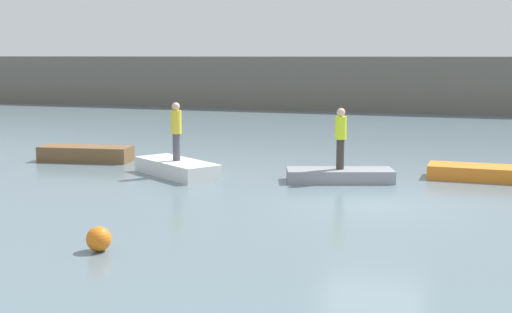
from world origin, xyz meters
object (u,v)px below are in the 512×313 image
Objects in this scene: rowboat_white at (177,168)px; rowboat_orange at (488,173)px; person_hiviz_shirt at (341,135)px; person_yellow_shirt at (176,128)px; mooring_buoy at (99,239)px; rowboat_grey at (340,175)px; rowboat_brown at (86,154)px.

rowboat_white is 0.91× the size of rowboat_orange.
person_hiviz_shirt is at bearing 40.35° from rowboat_white.
person_yellow_shirt is 3.75× the size of mooring_buoy.
rowboat_grey is (4.78, 0.61, -0.05)m from rowboat_white.
person_hiviz_shirt is at bearing -14.98° from rowboat_brown.
rowboat_grey is 4.98m from person_yellow_shirt.
rowboat_brown is 4.39m from rowboat_white.
rowboat_brown reaches higher than mooring_buoy.
rowboat_brown is at bearing -176.26° from rowboat_orange.
person_yellow_shirt is at bearing 104.96° from mooring_buoy.
mooring_buoy is (-2.74, -8.27, -1.09)m from person_hiviz_shirt.
rowboat_brown is 1.79× the size of person_yellow_shirt.
person_yellow_shirt reaches higher than rowboat_grey.
person_hiviz_shirt is at bearing 71.70° from mooring_buoy.
person_hiviz_shirt is 8.78m from mooring_buoy.
rowboat_brown is 11.09m from mooring_buoy.
mooring_buoy is (6.15, -9.22, -0.02)m from rowboat_brown.
mooring_buoy reaches higher than rowboat_orange.
person_yellow_shirt reaches higher than rowboat_brown.
rowboat_white is 4.94m from person_hiviz_shirt.
rowboat_brown is 4.54m from person_yellow_shirt.
rowboat_grey is 1.14m from person_hiviz_shirt.
rowboat_white is (4.10, -1.56, -0.03)m from rowboat_brown.
rowboat_orange is at bearing 14.23° from person_yellow_shirt.
rowboat_brown is 0.93× the size of rowboat_orange.
person_yellow_shirt is (4.10, -1.56, 1.16)m from rowboat_brown.
rowboat_brown reaches higher than rowboat_white.
rowboat_white is at bearing -172.74° from person_hiviz_shirt.
mooring_buoy is at bearing -41.95° from rowboat_white.
person_hiviz_shirt is 4.82m from person_yellow_shirt.
rowboat_white is 6.58× the size of mooring_buoy.
person_yellow_shirt is (-4.78, -0.61, 0.09)m from person_hiviz_shirt.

